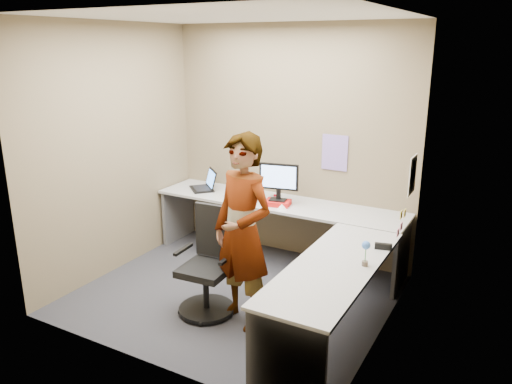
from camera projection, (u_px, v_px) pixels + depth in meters
The scene contains 21 objects.
ground at pixel (234, 295), 5.11m from camera, with size 3.00×3.00×0.00m, color #2A292F.
wall_back at pixel (291, 143), 5.81m from camera, with size 3.00×3.00×0.00m, color brown.
wall_right at pixel (390, 188), 4.02m from camera, with size 2.70×2.70×0.00m, color brown.
wall_left at pixel (115, 151), 5.42m from camera, with size 2.70×2.70×0.00m, color brown.
ceiling at pixel (230, 16), 4.33m from camera, with size 3.00×3.00×0.00m, color white.
desk at pixel (290, 237), 5.06m from camera, with size 2.98×2.58×0.73m.
paper_ream at pixel (278, 203), 5.58m from camera, with size 0.28×0.20×0.06m, color red.
monitor at pixel (279, 179), 5.51m from camera, with size 0.44×0.16×0.42m.
laptop at pixel (206, 184), 6.18m from camera, with size 0.44×0.44×0.24m.
trackball_mouse at pixel (275, 198), 5.77m from camera, with size 0.12×0.08×0.07m.
origami at pixel (282, 207), 5.44m from camera, with size 0.10×0.10×0.06m, color white.
stapler at pixel (383, 246), 4.38m from camera, with size 0.15×0.04×0.06m, color black.
flower at pixel (366, 249), 4.02m from camera, with size 0.07×0.07×0.22m.
calendar_purple at pixel (335, 153), 5.56m from camera, with size 0.30×0.01×0.40m, color #846BB7.
calendar_white at pixel (413, 175), 4.81m from camera, with size 0.01×0.28×0.38m, color white.
sticky_note_a at pixel (401, 215), 4.60m from camera, with size 0.01×0.07×0.07m, color #F2E059.
sticky_note_b at pixel (401, 226), 4.68m from camera, with size 0.01×0.07×0.07m, color pink.
sticky_note_c at pixel (398, 232), 4.59m from camera, with size 0.01×0.07×0.07m, color pink.
sticky_note_d at pixel (405, 213), 4.74m from camera, with size 0.01×0.07×0.07m, color #F2E059.
office_chair at pixel (209, 271), 4.71m from camera, with size 0.53×0.53×1.00m.
person at pixel (243, 232), 4.37m from camera, with size 0.64×0.42×1.76m, color #999399.
Camera 1 is at (2.43, -3.90, 2.47)m, focal length 35.00 mm.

